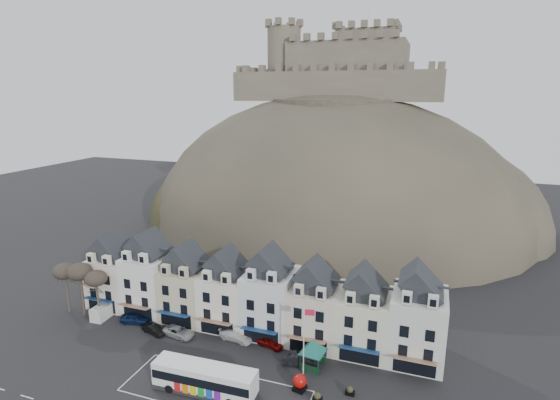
{
  "coord_description": "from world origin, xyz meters",
  "views": [
    {
      "loc": [
        23.99,
        -38.04,
        34.16
      ],
      "look_at": [
        1.96,
        24.0,
        17.84
      ],
      "focal_mm": 28.0,
      "sensor_mm": 36.0,
      "label": 1
    }
  ],
  "objects_px": {
    "car_white": "(236,335)",
    "car_maroon": "(270,342)",
    "bus_shelter": "(313,347)",
    "car_charcoal": "(301,359)",
    "bus": "(205,378)",
    "flagpole": "(305,336)",
    "red_buoy": "(300,382)",
    "white_van": "(104,310)",
    "car_navy": "(135,319)",
    "car_silver": "(179,332)",
    "car_black": "(154,329)"
  },
  "relations": [
    {
      "from": "bus",
      "to": "car_navy",
      "type": "distance_m",
      "value": 20.69
    },
    {
      "from": "red_buoy",
      "to": "car_white",
      "type": "relative_size",
      "value": 0.4
    },
    {
      "from": "white_van",
      "to": "car_silver",
      "type": "relative_size",
      "value": 0.98
    },
    {
      "from": "bus_shelter",
      "to": "car_black",
      "type": "xyz_separation_m",
      "value": [
        -23.88,
        0.0,
        -2.29
      ]
    },
    {
      "from": "car_black",
      "to": "car_white",
      "type": "height_order",
      "value": "car_white"
    },
    {
      "from": "flagpole",
      "to": "car_navy",
      "type": "height_order",
      "value": "flagpole"
    },
    {
      "from": "bus_shelter",
      "to": "red_buoy",
      "type": "distance_m",
      "value": 5.15
    },
    {
      "from": "red_buoy",
      "to": "car_navy",
      "type": "relative_size",
      "value": 0.46
    },
    {
      "from": "red_buoy",
      "to": "car_charcoal",
      "type": "bearing_deg",
      "value": 104.8
    },
    {
      "from": "red_buoy",
      "to": "car_black",
      "type": "xyz_separation_m",
      "value": [
        -23.6,
        4.77,
        -0.38
      ]
    },
    {
      "from": "car_black",
      "to": "car_white",
      "type": "bearing_deg",
      "value": -62.19
    },
    {
      "from": "flagpole",
      "to": "white_van",
      "type": "bearing_deg",
      "value": 174.37
    },
    {
      "from": "red_buoy",
      "to": "flagpole",
      "type": "distance_m",
      "value": 5.22
    },
    {
      "from": "white_van",
      "to": "car_silver",
      "type": "bearing_deg",
      "value": -6.9
    },
    {
      "from": "car_navy",
      "to": "car_charcoal",
      "type": "relative_size",
      "value": 0.92
    },
    {
      "from": "car_maroon",
      "to": "car_charcoal",
      "type": "bearing_deg",
      "value": -101.99
    },
    {
      "from": "car_white",
      "to": "car_maroon",
      "type": "bearing_deg",
      "value": -81.68
    },
    {
      "from": "car_navy",
      "to": "white_van",
      "type": "bearing_deg",
      "value": 78.06
    },
    {
      "from": "bus",
      "to": "flagpole",
      "type": "bearing_deg",
      "value": 34.09
    },
    {
      "from": "car_white",
      "to": "car_maroon",
      "type": "xyz_separation_m",
      "value": [
        5.2,
        0.0,
        -0.07
      ]
    },
    {
      "from": "flagpole",
      "to": "red_buoy",
      "type": "bearing_deg",
      "value": -83.24
    },
    {
      "from": "bus",
      "to": "white_van",
      "type": "relative_size",
      "value": 2.71
    },
    {
      "from": "car_navy",
      "to": "car_charcoal",
      "type": "distance_m",
      "value": 26.91
    },
    {
      "from": "bus_shelter",
      "to": "car_navy",
      "type": "distance_m",
      "value": 28.54
    },
    {
      "from": "car_white",
      "to": "flagpole",
      "type": "bearing_deg",
      "value": -101.94
    },
    {
      "from": "white_van",
      "to": "car_white",
      "type": "xyz_separation_m",
      "value": [
        22.19,
        0.87,
        -0.31
      ]
    },
    {
      "from": "white_van",
      "to": "car_black",
      "type": "xyz_separation_m",
      "value": [
        10.26,
        -1.63,
        -0.37
      ]
    },
    {
      "from": "red_buoy",
      "to": "car_silver",
      "type": "bearing_deg",
      "value": 164.88
    },
    {
      "from": "bus_shelter",
      "to": "car_charcoal",
      "type": "height_order",
      "value": "bus_shelter"
    },
    {
      "from": "car_black",
      "to": "car_navy",
      "type": "bearing_deg",
      "value": 87.42
    },
    {
      "from": "flagpole",
      "to": "car_navy",
      "type": "relative_size",
      "value": 2.08
    },
    {
      "from": "bus",
      "to": "white_van",
      "type": "distance_m",
      "value": 25.82
    },
    {
      "from": "white_van",
      "to": "car_maroon",
      "type": "height_order",
      "value": "white_van"
    },
    {
      "from": "red_buoy",
      "to": "flagpole",
      "type": "relative_size",
      "value": 0.22
    },
    {
      "from": "bus_shelter",
      "to": "red_buoy",
      "type": "height_order",
      "value": "bus_shelter"
    },
    {
      "from": "bus_shelter",
      "to": "car_maroon",
      "type": "relative_size",
      "value": 1.54
    },
    {
      "from": "bus",
      "to": "red_buoy",
      "type": "relative_size",
      "value": 6.15
    },
    {
      "from": "bus_shelter",
      "to": "car_silver",
      "type": "relative_size",
      "value": 1.26
    },
    {
      "from": "bus_shelter",
      "to": "car_navy",
      "type": "bearing_deg",
      "value": -175.97
    },
    {
      "from": "car_silver",
      "to": "car_charcoal",
      "type": "distance_m",
      "value": 18.6
    },
    {
      "from": "bus_shelter",
      "to": "car_navy",
      "type": "xyz_separation_m",
      "value": [
        -28.41,
        1.52,
        -2.2
      ]
    },
    {
      "from": "car_maroon",
      "to": "car_charcoal",
      "type": "xyz_separation_m",
      "value": [
        5.2,
        -2.5,
        0.13
      ]
    },
    {
      "from": "bus_shelter",
      "to": "car_white",
      "type": "distance_m",
      "value": 12.4
    },
    {
      "from": "bus",
      "to": "white_van",
      "type": "bearing_deg",
      "value": 154.04
    },
    {
      "from": "car_maroon",
      "to": "car_charcoal",
      "type": "distance_m",
      "value": 5.77
    },
    {
      "from": "bus",
      "to": "car_black",
      "type": "xyz_separation_m",
      "value": [
        -13.31,
        8.88,
        -1.28
      ]
    },
    {
      "from": "car_charcoal",
      "to": "red_buoy",
      "type": "bearing_deg",
      "value": -177.51
    },
    {
      "from": "bus_shelter",
      "to": "car_maroon",
      "type": "xyz_separation_m",
      "value": [
        -6.75,
        2.5,
        -2.29
      ]
    },
    {
      "from": "bus",
      "to": "car_white",
      "type": "distance_m",
      "value": 11.52
    },
    {
      "from": "white_van",
      "to": "car_navy",
      "type": "xyz_separation_m",
      "value": [
        5.72,
        -0.11,
        -0.29
      ]
    }
  ]
}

